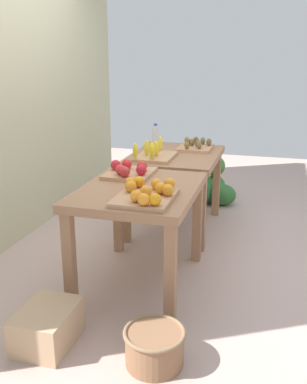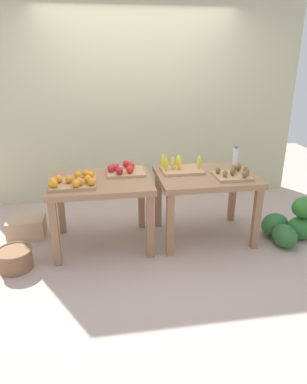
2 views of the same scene
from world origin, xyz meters
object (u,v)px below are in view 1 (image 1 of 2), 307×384
object	(u,v)px
display_table_left	(140,201)
cardboard_produce_box	(48,326)
apple_bin	(129,171)
orange_bin	(147,193)
wicker_basket	(154,346)
banana_crate	(154,154)
watermelon_pile	(212,186)
kiwi_bin	(195,146)
display_table_right	(175,165)
water_bottle	(155,134)

from	to	relation	value
display_table_left	cardboard_produce_box	size ratio (longest dim) A/B	2.60
apple_bin	cardboard_produce_box	distance (m)	1.30
orange_bin	wicker_basket	size ratio (longest dim) A/B	1.35
banana_crate	watermelon_pile	world-z (taller)	banana_crate
kiwi_bin	display_table_right	bearing A→B (deg)	149.56
display_table_left	banana_crate	bearing A→B (deg)	8.94
kiwi_bin	display_table_left	bearing A→B (deg)	174.00
display_table_left	banana_crate	size ratio (longest dim) A/B	2.34
wicker_basket	cardboard_produce_box	xyz separation A→B (m)	(0.00, 0.65, 0.00)
display_table_right	water_bottle	world-z (taller)	water_bottle
wicker_basket	banana_crate	bearing A→B (deg)	15.77
display_table_left	watermelon_pile	bearing A→B (deg)	-6.57
kiwi_bin	watermelon_pile	size ratio (longest dim) A/B	0.58
watermelon_pile	kiwi_bin	bearing A→B (deg)	172.28
orange_bin	cardboard_produce_box	distance (m)	1.00
display_table_right	cardboard_produce_box	bearing A→B (deg)	171.36
apple_bin	banana_crate	size ratio (longest dim) A/B	0.90
orange_bin	watermelon_pile	size ratio (longest dim) A/B	0.74
display_table_left	wicker_basket	xyz separation A→B (m)	(-0.86, -0.35, -0.52)
apple_bin	kiwi_bin	size ratio (longest dim) A/B	1.10
display_table_right	water_bottle	bearing A→B (deg)	35.55
orange_bin	water_bottle	xyz separation A→B (m)	(1.82, 0.45, 0.05)
banana_crate	wicker_basket	xyz separation A→B (m)	(-1.72, -0.49, -0.67)
orange_bin	apple_bin	distance (m)	0.59
apple_bin	watermelon_pile	world-z (taller)	apple_bin
orange_bin	wicker_basket	world-z (taller)	orange_bin
orange_bin	watermelon_pile	xyz separation A→B (m)	(2.30, -0.10, -0.60)
display_table_right	water_bottle	xyz separation A→B (m)	(0.45, 0.32, 0.20)
display_table_right	wicker_basket	distance (m)	2.07
kiwi_bin	banana_crate	bearing A→B (deg)	150.73
banana_crate	water_bottle	world-z (taller)	water_bottle
display_table_left	apple_bin	world-z (taller)	apple_bin
display_table_right	display_table_left	bearing A→B (deg)	180.00
water_bottle	wicker_basket	world-z (taller)	water_bottle
banana_crate	watermelon_pile	size ratio (longest dim) A/B	0.71
display_table_right	watermelon_pile	bearing A→B (deg)	-14.31
water_bottle	cardboard_produce_box	distance (m)	2.53
water_bottle	cardboard_produce_box	xyz separation A→B (m)	(-2.42, -0.02, -0.72)
display_table_right	wicker_basket	world-z (taller)	display_table_right
orange_bin	cardboard_produce_box	bearing A→B (deg)	144.23
orange_bin	water_bottle	size ratio (longest dim) A/B	2.26
display_table_right	kiwi_bin	size ratio (longest dim) A/B	2.85
display_table_right	orange_bin	distance (m)	1.39
orange_bin	kiwi_bin	bearing A→B (deg)	-0.43
apple_bin	display_table_right	bearing A→B (deg)	-10.64
banana_crate	watermelon_pile	distance (m)	1.37
display_table_right	banana_crate	distance (m)	0.32
kiwi_bin	cardboard_produce_box	xyz separation A→B (m)	(-2.22, 0.44, -0.66)
apple_bin	kiwi_bin	xyz separation A→B (m)	(1.11, -0.31, -0.01)
display_table_right	wicker_basket	size ratio (longest dim) A/B	3.01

